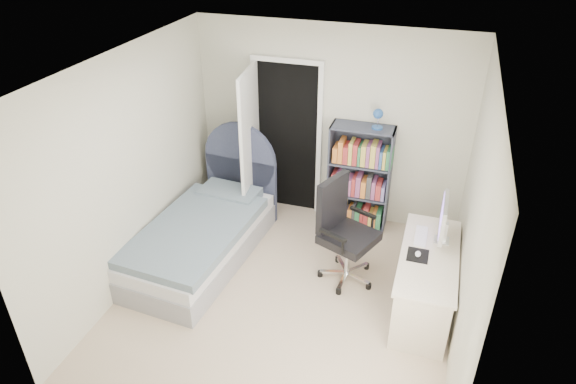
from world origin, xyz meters
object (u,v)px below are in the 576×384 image
(bookcase, at_px, (360,180))
(office_chair, at_px, (342,226))
(floor_lamp, at_px, (245,177))
(desk, at_px, (426,278))
(bed, at_px, (205,233))
(nightstand, at_px, (241,182))

(bookcase, bearing_deg, office_chair, -89.21)
(floor_lamp, relative_size, desk, 0.94)
(bed, relative_size, office_chair, 1.85)
(nightstand, height_order, office_chair, office_chair)
(bookcase, bearing_deg, floor_lamp, -172.37)
(desk, bearing_deg, bed, 176.71)
(bed, height_order, nightstand, bed)
(bed, relative_size, nightstand, 4.13)
(bed, height_order, desk, bed)
(nightstand, relative_size, floor_lamp, 0.41)
(nightstand, xyz_separation_m, floor_lamp, (0.14, -0.17, 0.19))
(nightstand, xyz_separation_m, desk, (2.56, -1.32, 0.03))
(bed, distance_m, bookcase, 2.02)
(desk, bearing_deg, nightstand, 152.70)
(bookcase, distance_m, office_chair, 1.09)
(bookcase, relative_size, desk, 1.15)
(bed, bearing_deg, office_chair, 4.14)
(nightstand, bearing_deg, bed, -88.69)
(bed, relative_size, bookcase, 1.37)
(bed, bearing_deg, desk, -3.29)
(floor_lamp, relative_size, office_chair, 1.11)
(floor_lamp, xyz_separation_m, bookcase, (1.46, 0.20, 0.10))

